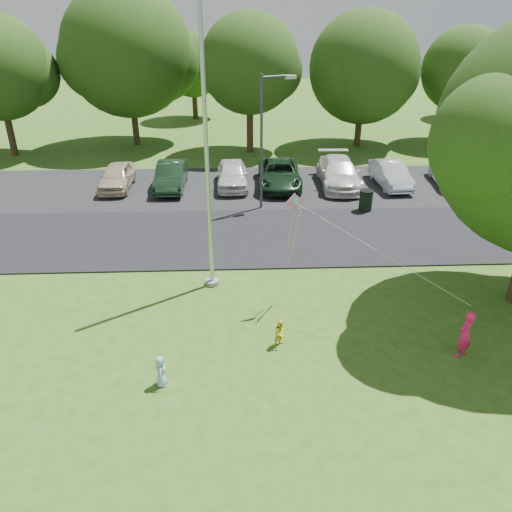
{
  "coord_description": "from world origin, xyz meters",
  "views": [
    {
      "loc": [
        -2.59,
        -10.55,
        8.97
      ],
      "look_at": [
        -1.98,
        4.0,
        1.6
      ],
      "focal_mm": 35.0,
      "sensor_mm": 36.0,
      "label": 1
    }
  ],
  "objects_px": {
    "street_lamp": "(266,131)",
    "kite": "(298,217)",
    "child_blue": "(161,371)",
    "flagpole": "(207,172)",
    "trash_can": "(366,201)",
    "woman": "(465,334)",
    "child_yellow": "(281,333)"
  },
  "relations": [
    {
      "from": "street_lamp",
      "to": "kite",
      "type": "distance_m",
      "value": 8.88
    },
    {
      "from": "child_blue",
      "to": "kite",
      "type": "relative_size",
      "value": 0.19
    },
    {
      "from": "flagpole",
      "to": "street_lamp",
      "type": "relative_size",
      "value": 1.59
    },
    {
      "from": "flagpole",
      "to": "trash_can",
      "type": "bearing_deg",
      "value": 43.38
    },
    {
      "from": "flagpole",
      "to": "child_blue",
      "type": "distance_m",
      "value": 6.53
    },
    {
      "from": "trash_can",
      "to": "kite",
      "type": "distance_m",
      "value": 9.6
    },
    {
      "from": "woman",
      "to": "kite",
      "type": "relative_size",
      "value": 0.3
    },
    {
      "from": "trash_can",
      "to": "woman",
      "type": "height_order",
      "value": "woman"
    },
    {
      "from": "trash_can",
      "to": "kite",
      "type": "xyz_separation_m",
      "value": [
        -4.33,
        -8.16,
        2.58
      ]
    },
    {
      "from": "child_blue",
      "to": "kite",
      "type": "bearing_deg",
      "value": -47.99
    },
    {
      "from": "kite",
      "to": "street_lamp",
      "type": "bearing_deg",
      "value": 74.9
    },
    {
      "from": "child_yellow",
      "to": "woman",
      "type": "bearing_deg",
      "value": -43.49
    },
    {
      "from": "flagpole",
      "to": "child_yellow",
      "type": "xyz_separation_m",
      "value": [
        2.13,
        -3.68,
        -3.73
      ]
    },
    {
      "from": "woman",
      "to": "child_yellow",
      "type": "xyz_separation_m",
      "value": [
        -5.1,
        0.69,
        -0.3
      ]
    },
    {
      "from": "street_lamp",
      "to": "woman",
      "type": "distance_m",
      "value": 13.11
    },
    {
      "from": "woman",
      "to": "child_yellow",
      "type": "distance_m",
      "value": 5.16
    },
    {
      "from": "flagpole",
      "to": "trash_can",
      "type": "height_order",
      "value": "flagpole"
    },
    {
      "from": "child_yellow",
      "to": "flagpole",
      "type": "bearing_deg",
      "value": 84.33
    },
    {
      "from": "street_lamp",
      "to": "kite",
      "type": "height_order",
      "value": "street_lamp"
    },
    {
      "from": "trash_can",
      "to": "child_yellow",
      "type": "bearing_deg",
      "value": -115.62
    },
    {
      "from": "woman",
      "to": "kite",
      "type": "xyz_separation_m",
      "value": [
        -4.44,
        2.94,
        2.39
      ]
    },
    {
      "from": "flagpole",
      "to": "child_yellow",
      "type": "relative_size",
      "value": 11.46
    },
    {
      "from": "trash_can",
      "to": "child_yellow",
      "type": "relative_size",
      "value": 1.22
    },
    {
      "from": "flagpole",
      "to": "kite",
      "type": "height_order",
      "value": "flagpole"
    },
    {
      "from": "street_lamp",
      "to": "kite",
      "type": "xyz_separation_m",
      "value": [
        0.45,
        -8.85,
        -0.65
      ]
    },
    {
      "from": "kite",
      "to": "child_blue",
      "type": "bearing_deg",
      "value": -153.83
    },
    {
      "from": "child_blue",
      "to": "kite",
      "type": "distance_m",
      "value": 6.09
    },
    {
      "from": "street_lamp",
      "to": "child_blue",
      "type": "xyz_separation_m",
      "value": [
        -3.49,
        -12.66,
        -3.32
      ]
    },
    {
      "from": "flagpole",
      "to": "kite",
      "type": "relative_size",
      "value": 2.07
    },
    {
      "from": "child_yellow",
      "to": "child_blue",
      "type": "relative_size",
      "value": 0.97
    },
    {
      "from": "flagpole",
      "to": "child_blue",
      "type": "height_order",
      "value": "flagpole"
    },
    {
      "from": "flagpole",
      "to": "street_lamp",
      "type": "bearing_deg",
      "value": 72.41
    }
  ]
}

